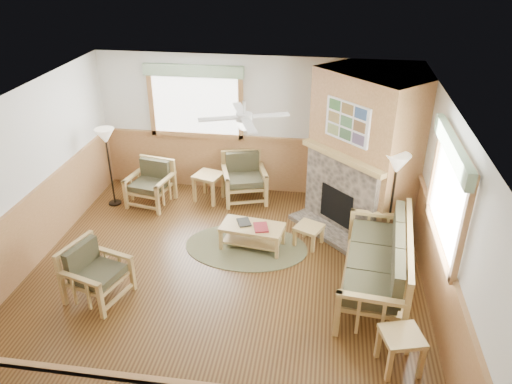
# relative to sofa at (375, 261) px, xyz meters

# --- Properties ---
(floor) EXTENTS (6.00, 6.00, 0.01)m
(floor) POSITION_rel_sofa_xyz_m (-2.21, -0.06, -0.51)
(floor) COLOR #4D3115
(floor) RESTS_ON ground
(ceiling) EXTENTS (6.00, 6.00, 0.01)m
(ceiling) POSITION_rel_sofa_xyz_m (-2.21, -0.06, 2.20)
(ceiling) COLOR white
(ceiling) RESTS_ON floor
(wall_back) EXTENTS (6.00, 0.02, 2.70)m
(wall_back) POSITION_rel_sofa_xyz_m (-2.21, 2.94, 0.85)
(wall_back) COLOR white
(wall_back) RESTS_ON floor
(wall_front) EXTENTS (6.00, 0.02, 2.70)m
(wall_front) POSITION_rel_sofa_xyz_m (-2.21, -3.06, 0.85)
(wall_front) COLOR white
(wall_front) RESTS_ON floor
(wall_left) EXTENTS (0.02, 6.00, 2.70)m
(wall_left) POSITION_rel_sofa_xyz_m (-5.21, -0.06, 0.85)
(wall_left) COLOR white
(wall_left) RESTS_ON floor
(wall_right) EXTENTS (0.02, 6.00, 2.70)m
(wall_right) POSITION_rel_sofa_xyz_m (0.79, -0.06, 0.85)
(wall_right) COLOR white
(wall_right) RESTS_ON floor
(wainscot) EXTENTS (6.00, 6.00, 1.10)m
(wainscot) POSITION_rel_sofa_xyz_m (-2.21, -0.06, 0.05)
(wainscot) COLOR #A37243
(wainscot) RESTS_ON floor
(fireplace) EXTENTS (3.11, 3.11, 2.70)m
(fireplace) POSITION_rel_sofa_xyz_m (-0.16, 1.99, 0.85)
(fireplace) COLOR #A37243
(fireplace) RESTS_ON floor
(window_back) EXTENTS (1.90, 0.16, 1.50)m
(window_back) POSITION_rel_sofa_xyz_m (-3.31, 2.90, 2.03)
(window_back) COLOR white
(window_back) RESTS_ON wall_back
(window_right) EXTENTS (0.16, 1.90, 1.50)m
(window_right) POSITION_rel_sofa_xyz_m (0.75, -0.26, 2.03)
(window_right) COLOR white
(window_right) RESTS_ON wall_right
(ceiling_fan) EXTENTS (1.59, 1.59, 0.36)m
(ceiling_fan) POSITION_rel_sofa_xyz_m (-1.91, 0.24, 2.16)
(ceiling_fan) COLOR white
(ceiling_fan) RESTS_ON ceiling
(sofa) EXTENTS (2.28, 1.12, 1.01)m
(sofa) POSITION_rel_sofa_xyz_m (0.00, 0.00, 0.00)
(sofa) COLOR tan
(sofa) RESTS_ON floor
(armchair_back_left) EXTENTS (0.87, 0.87, 0.83)m
(armchair_back_left) POSITION_rel_sofa_xyz_m (-4.06, 2.04, -0.09)
(armchair_back_left) COLOR tan
(armchair_back_left) RESTS_ON floor
(armchair_back_right) EXTENTS (1.00, 1.00, 0.89)m
(armchair_back_right) POSITION_rel_sofa_xyz_m (-2.32, 2.49, -0.06)
(armchair_back_right) COLOR tan
(armchair_back_right) RESTS_ON floor
(armchair_left) EXTENTS (0.92, 0.92, 0.83)m
(armchair_left) POSITION_rel_sofa_xyz_m (-3.87, -0.74, -0.09)
(armchair_left) COLOR tan
(armchair_left) RESTS_ON floor
(coffee_table) EXTENTS (1.08, 0.64, 0.41)m
(coffee_table) POSITION_rel_sofa_xyz_m (-1.91, 0.85, -0.30)
(coffee_table) COLOR tan
(coffee_table) RESTS_ON floor
(end_table_chairs) EXTENTS (0.61, 0.59, 0.55)m
(end_table_chairs) POSITION_rel_sofa_xyz_m (-3.00, 2.35, -0.23)
(end_table_chairs) COLOR tan
(end_table_chairs) RESTS_ON floor
(end_table_sofa) EXTENTS (0.57, 0.55, 0.52)m
(end_table_sofa) POSITION_rel_sofa_xyz_m (0.22, -1.44, -0.25)
(end_table_sofa) COLOR tan
(end_table_sofa) RESTS_ON floor
(footstool) EXTENTS (0.54, 0.54, 0.36)m
(footstool) POSITION_rel_sofa_xyz_m (-0.99, 1.06, -0.33)
(footstool) COLOR tan
(footstool) RESTS_ON floor
(braided_rug) EXTENTS (2.54, 2.54, 0.01)m
(braided_rug) POSITION_rel_sofa_xyz_m (-2.01, 0.82, -0.50)
(braided_rug) COLOR brown
(braided_rug) RESTS_ON floor
(floor_lamp_left) EXTENTS (0.42, 0.42, 1.54)m
(floor_lamp_left) POSITION_rel_sofa_xyz_m (-4.76, 1.93, 0.26)
(floor_lamp_left) COLOR black
(floor_lamp_left) RESTS_ON floor
(floor_lamp_right) EXTENTS (0.50, 0.50, 1.70)m
(floor_lamp_right) POSITION_rel_sofa_xyz_m (0.28, 1.13, 0.34)
(floor_lamp_right) COLOR black
(floor_lamp_right) RESTS_ON floor
(book_red) EXTENTS (0.29, 0.35, 0.03)m
(book_red) POSITION_rel_sofa_xyz_m (-1.76, 0.80, -0.07)
(book_red) COLOR maroon
(book_red) RESTS_ON coffee_table
(book_dark) EXTENTS (0.29, 0.33, 0.03)m
(book_dark) POSITION_rel_sofa_xyz_m (-2.06, 0.92, -0.07)
(book_dark) COLOR black
(book_dark) RESTS_ON coffee_table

